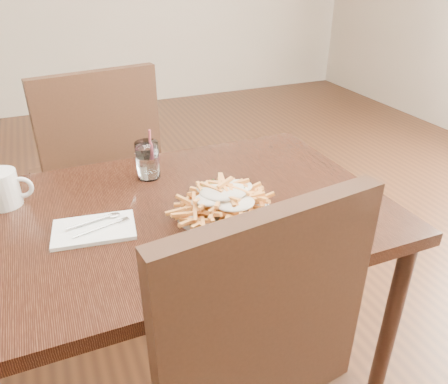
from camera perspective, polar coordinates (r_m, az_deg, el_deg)
name	(u,v)px	position (r m, az deg, el deg)	size (l,w,h in m)	color
floor	(190,379)	(1.78, -4.52, -23.21)	(7.00, 7.00, 0.00)	black
table	(181,229)	(1.32, -5.63, -4.90)	(1.20, 0.80, 0.75)	black
chair_far	(99,170)	(1.95, -16.07, 2.77)	(0.55, 0.55, 1.03)	black
fries_plate	(224,211)	(1.23, 0.00, -2.47)	(0.31, 0.28, 0.02)	white
loaded_fries	(224,195)	(1.21, 0.00, -0.44)	(0.29, 0.25, 0.08)	#E99A47
napkin	(94,229)	(1.21, -16.60, -4.70)	(0.21, 0.14, 0.01)	white
cutlery	(93,226)	(1.21, -16.71, -4.26)	(0.17, 0.10, 0.01)	silver
water_glass	(148,162)	(1.44, -9.92, 3.88)	(0.08, 0.08, 0.17)	white
coffee_mug	(3,189)	(1.41, -26.91, 0.37)	(0.13, 0.10, 0.11)	white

